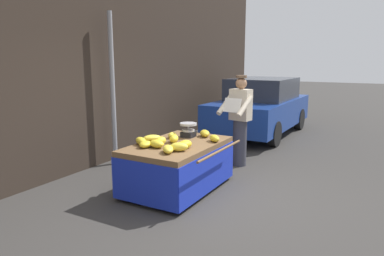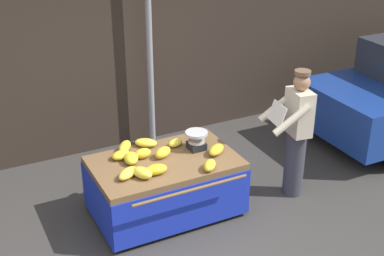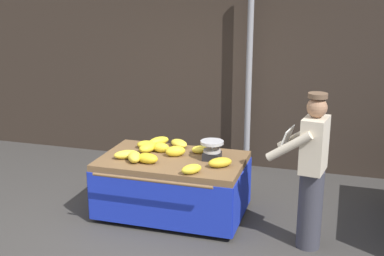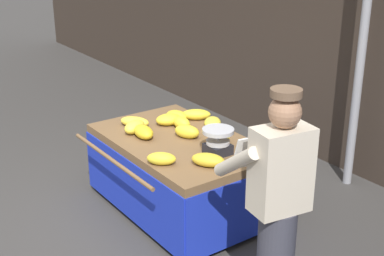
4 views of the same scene
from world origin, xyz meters
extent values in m
plane|color=#383533|center=(0.00, 0.00, 0.00)|extent=(60.00, 60.00, 0.00)
cube|color=#332821|center=(0.00, 2.78, 2.19)|extent=(16.00, 0.24, 4.38)
cylinder|color=gray|center=(0.61, 2.43, 1.43)|extent=(0.09, 0.09, 2.86)
cube|color=brown|center=(0.02, 0.64, 0.70)|extent=(1.74, 1.08, 0.08)
cylinder|color=black|center=(-0.77, 0.64, 0.34)|extent=(0.05, 0.68, 0.68)
cylinder|color=#B7B7BC|center=(-0.80, 0.64, 0.34)|extent=(0.01, 0.12, 0.12)
cylinder|color=black|center=(0.81, 0.64, 0.34)|extent=(0.05, 0.68, 0.68)
cylinder|color=#B7B7BC|center=(0.84, 0.64, 0.34)|extent=(0.01, 0.12, 0.12)
cylinder|color=#4C4742|center=(0.02, 1.11, 0.33)|extent=(0.05, 0.05, 0.66)
cube|color=#192DB2|center=(0.02, 0.10, 0.36)|extent=(1.74, 0.02, 0.60)
cube|color=#192DB2|center=(0.02, 1.19, 0.36)|extent=(1.74, 0.02, 0.60)
cube|color=#192DB2|center=(-0.85, 0.64, 0.36)|extent=(0.02, 1.08, 0.60)
cube|color=#192DB2|center=(0.89, 0.64, 0.36)|extent=(0.02, 1.08, 0.60)
cylinder|color=brown|center=(0.02, -0.08, 0.72)|extent=(1.39, 0.04, 0.04)
cube|color=black|center=(0.50, 0.73, 0.78)|extent=(0.20, 0.20, 0.09)
cylinder|color=#B7B7BC|center=(0.50, 0.73, 0.88)|extent=(0.02, 0.02, 0.11)
cylinder|color=#B7B7BC|center=(0.50, 0.73, 0.96)|extent=(0.28, 0.28, 0.03)
cylinder|color=#B7B7BC|center=(0.50, 0.73, 0.85)|extent=(0.21, 0.21, 0.03)
ellipsoid|color=yellow|center=(-0.04, 1.08, 0.79)|extent=(0.33, 0.31, 0.10)
ellipsoid|color=gold|center=(-0.20, 0.38, 0.80)|extent=(0.28, 0.19, 0.12)
ellipsoid|color=yellow|center=(-0.36, 0.38, 0.80)|extent=(0.25, 0.30, 0.12)
ellipsoid|color=yellow|center=(-0.32, 1.08, 0.79)|extent=(0.28, 0.32, 0.11)
ellipsoid|color=yellow|center=(-0.51, 0.47, 0.79)|extent=(0.33, 0.29, 0.10)
ellipsoid|color=gold|center=(0.65, 0.50, 0.79)|extent=(0.32, 0.29, 0.11)
ellipsoid|color=yellow|center=(-0.43, 0.92, 0.79)|extent=(0.27, 0.22, 0.10)
ellipsoid|color=yellow|center=(0.40, 0.20, 0.79)|extent=(0.26, 0.27, 0.11)
ellipsoid|color=yellow|center=(0.29, 0.91, 0.79)|extent=(0.23, 0.19, 0.10)
ellipsoid|color=yellow|center=(-0.35, 0.77, 0.80)|extent=(0.24, 0.30, 0.11)
ellipsoid|color=yellow|center=(0.04, 0.72, 0.80)|extent=(0.28, 0.24, 0.13)
ellipsoid|color=yellow|center=(-0.18, 0.81, 0.80)|extent=(0.21, 0.14, 0.12)
cylinder|color=#383842|center=(1.71, 0.29, 0.44)|extent=(0.26, 0.26, 0.88)
cube|color=beige|center=(1.71, 0.29, 1.17)|extent=(0.29, 0.41, 0.58)
sphere|color=#9E7051|center=(1.71, 0.29, 1.56)|extent=(0.21, 0.21, 0.21)
cylinder|color=brown|center=(1.71, 0.29, 1.69)|extent=(0.20, 0.20, 0.05)
cylinder|color=beige|center=(1.46, 0.12, 1.18)|extent=(0.49, 0.16, 0.37)
cylinder|color=beige|center=(1.53, 0.53, 1.18)|extent=(0.49, 0.16, 0.37)
cube|color=silver|center=(1.41, 0.34, 1.19)|extent=(0.14, 0.35, 0.25)
cylinder|color=black|center=(3.51, 1.70, 0.30)|extent=(0.60, 0.19, 0.60)
camera|label=1|loc=(-4.42, -2.11, 1.99)|focal=32.88mm
camera|label=2|loc=(-2.22, -4.53, 3.84)|focal=50.10mm
camera|label=3|loc=(1.91, -4.79, 2.74)|focal=46.74mm
camera|label=4|loc=(3.96, -2.02, 2.69)|focal=51.13mm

